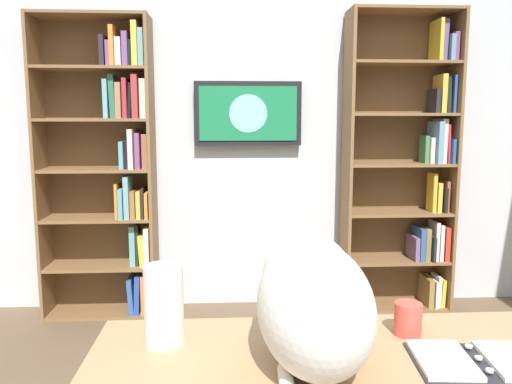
% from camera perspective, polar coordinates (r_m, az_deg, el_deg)
% --- Properties ---
extents(wall_back, '(4.52, 0.06, 2.70)m').
position_cam_1_polar(wall_back, '(3.70, -0.78, 7.66)').
color(wall_back, silver).
rests_on(wall_back, ground).
extents(bookshelf_left, '(0.78, 0.28, 2.14)m').
position_cam_1_polar(bookshelf_left, '(3.79, 17.11, 2.63)').
color(bookshelf_left, brown).
rests_on(bookshelf_left, ground).
extents(bookshelf_right, '(0.79, 0.28, 2.08)m').
position_cam_1_polar(bookshelf_right, '(3.63, -16.09, 2.90)').
color(bookshelf_right, brown).
rests_on(bookshelf_right, ground).
extents(wall_mounted_tv, '(0.76, 0.07, 0.45)m').
position_cam_1_polar(wall_mounted_tv, '(3.62, -0.93, 8.94)').
color(wall_mounted_tv, black).
extents(cat, '(0.29, 0.62, 0.36)m').
position_cam_1_polar(cat, '(1.32, 6.38, -11.72)').
color(cat, white).
rests_on(cat, desk).
extents(open_binder, '(0.35, 0.25, 0.02)m').
position_cam_1_polar(open_binder, '(1.48, 24.04, -17.22)').
color(open_binder, '#26262B').
rests_on(open_binder, desk).
extents(paper_towel_roll, '(0.11, 0.11, 0.23)m').
position_cam_1_polar(paper_towel_roll, '(1.45, -10.47, -12.56)').
color(paper_towel_roll, white).
rests_on(paper_towel_roll, desk).
extents(coffee_mug, '(0.08, 0.08, 0.10)m').
position_cam_1_polar(coffee_mug, '(1.57, 16.93, -13.68)').
color(coffee_mug, '#D84C3F').
rests_on(coffee_mug, desk).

